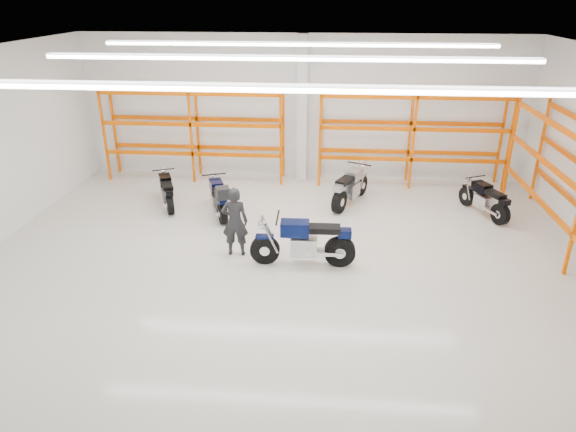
# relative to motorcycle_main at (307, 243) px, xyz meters

# --- Properties ---
(ground) EXTENTS (14.00, 14.00, 0.00)m
(ground) POSITION_rel_motorcycle_main_xyz_m (-0.50, 0.06, -0.54)
(ground) COLOR beige
(ground) RESTS_ON ground
(room_shell) EXTENTS (14.02, 12.02, 4.51)m
(room_shell) POSITION_rel_motorcycle_main_xyz_m (-0.50, 0.09, 2.74)
(room_shell) COLOR white
(room_shell) RESTS_ON ground
(motorcycle_main) EXTENTS (2.35, 0.78, 1.15)m
(motorcycle_main) POSITION_rel_motorcycle_main_xyz_m (0.00, 0.00, 0.00)
(motorcycle_main) COLOR black
(motorcycle_main) RESTS_ON ground
(motorcycle_back_a) EXTENTS (0.94, 1.81, 0.94)m
(motorcycle_back_a) POSITION_rel_motorcycle_main_xyz_m (-4.14, 3.06, -0.10)
(motorcycle_back_a) COLOR black
(motorcycle_back_a) RESTS_ON ground
(motorcycle_back_b) EXTENTS (1.05, 2.03, 1.08)m
(motorcycle_back_b) POSITION_rel_motorcycle_main_xyz_m (-2.53, 2.52, -0.02)
(motorcycle_back_b) COLOR black
(motorcycle_back_b) RESTS_ON ground
(motorcycle_back_c) EXTENTS (1.12, 2.05, 1.08)m
(motorcycle_back_c) POSITION_rel_motorcycle_main_xyz_m (1.01, 3.64, -0.04)
(motorcycle_back_c) COLOR black
(motorcycle_back_c) RESTS_ON ground
(motorcycle_back_d) EXTENTS (0.98, 1.83, 0.96)m
(motorcycle_back_d) POSITION_rel_motorcycle_main_xyz_m (4.67, 3.16, -0.09)
(motorcycle_back_d) COLOR black
(motorcycle_back_d) RESTS_ON ground
(standing_man) EXTENTS (0.62, 0.42, 1.65)m
(standing_man) POSITION_rel_motorcycle_main_xyz_m (-1.68, 0.37, 0.28)
(standing_man) COLOR black
(standing_man) RESTS_ON ground
(structural_column) EXTENTS (0.32, 0.32, 4.50)m
(structural_column) POSITION_rel_motorcycle_main_xyz_m (-0.50, 5.88, 1.71)
(structural_column) COLOR white
(structural_column) RESTS_ON ground
(pallet_racking_back_left) EXTENTS (5.67, 0.87, 3.00)m
(pallet_racking_back_left) POSITION_rel_motorcycle_main_xyz_m (-3.90, 5.54, 1.25)
(pallet_racking_back_left) COLOR #F64000
(pallet_racking_back_left) RESTS_ON ground
(pallet_racking_back_right) EXTENTS (5.67, 0.87, 3.00)m
(pallet_racking_back_right) POSITION_rel_motorcycle_main_xyz_m (2.90, 5.54, 1.25)
(pallet_racking_back_right) COLOR #F64000
(pallet_racking_back_right) RESTS_ON ground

